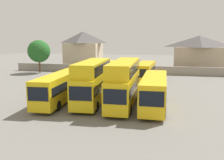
# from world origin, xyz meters

# --- Properties ---
(ground) EXTENTS (140.00, 140.00, 0.00)m
(ground) POSITION_xyz_m (0.00, 18.00, 0.00)
(ground) COLOR slate
(depot_boundary_wall) EXTENTS (56.00, 0.50, 1.80)m
(depot_boundary_wall) POSITION_xyz_m (0.00, 25.72, 0.90)
(depot_boundary_wall) COLOR gray
(depot_boundary_wall) RESTS_ON ground
(bus_1) EXTENTS (2.95, 11.79, 3.46)m
(bus_1) POSITION_xyz_m (-5.68, -0.38, 1.97)
(bus_1) COLOR gold
(bus_1) RESTS_ON ground
(bus_2) EXTENTS (3.22, 10.46, 5.03)m
(bus_2) POSITION_xyz_m (-1.69, -0.06, 2.83)
(bus_2) COLOR yellow
(bus_2) RESTS_ON ground
(bus_3) EXTENTS (2.80, 11.61, 5.12)m
(bus_3) POSITION_xyz_m (2.09, -0.05, 2.88)
(bus_3) COLOR gold
(bus_3) RESTS_ON ground
(bus_4) EXTENTS (2.69, 11.40, 3.50)m
(bus_4) POSITION_xyz_m (5.55, -0.24, 2.00)
(bus_4) COLOR yellow
(bus_4) RESTS_ON ground
(bus_5) EXTENTS (2.99, 10.34, 3.38)m
(bus_5) POSITION_xyz_m (-3.62, 15.42, 1.93)
(bus_5) COLOR yellow
(bus_5) RESTS_ON ground
(bus_6) EXTENTS (2.68, 10.57, 3.36)m
(bus_6) POSITION_xyz_m (-0.83, 16.09, 1.92)
(bus_6) COLOR yellow
(bus_6) RESTS_ON ground
(bus_7) EXTENTS (3.05, 10.30, 3.36)m
(bus_7) POSITION_xyz_m (3.17, 16.08, 1.92)
(bus_7) COLOR gold
(bus_7) RESTS_ON ground
(house_terrace_left) EXTENTS (9.10, 7.54, 9.38)m
(house_terrace_left) POSITION_xyz_m (-14.50, 34.35, 4.79)
(house_terrace_left) COLOR #C6B293
(house_terrace_left) RESTS_ON ground
(house_terrace_centre) EXTENTS (11.42, 7.62, 8.25)m
(house_terrace_centre) POSITION_xyz_m (13.94, 32.78, 4.22)
(house_terrace_centre) COLOR tan
(house_terrace_centre) RESTS_ON ground
(tree_left_of_lot) EXTENTS (4.93, 4.93, 7.30)m
(tree_left_of_lot) POSITION_xyz_m (-20.85, 22.72, 4.82)
(tree_left_of_lot) COLOR brown
(tree_left_of_lot) RESTS_ON ground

